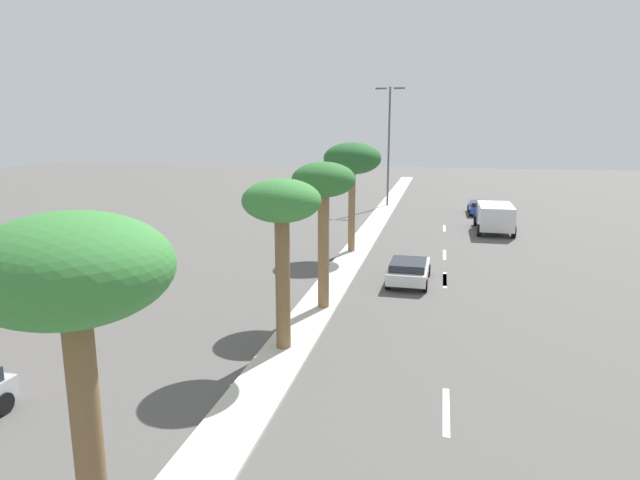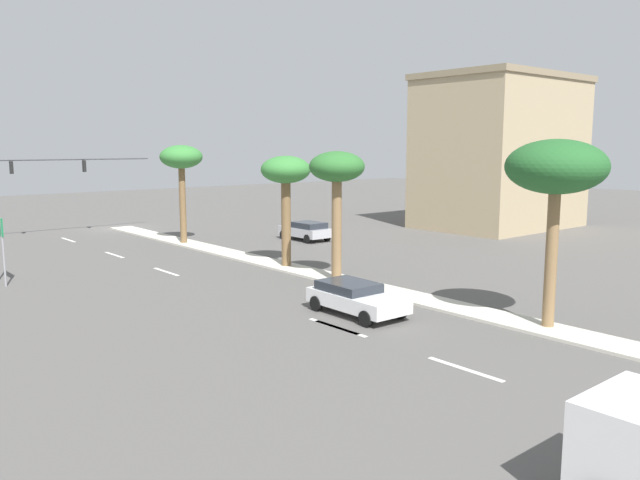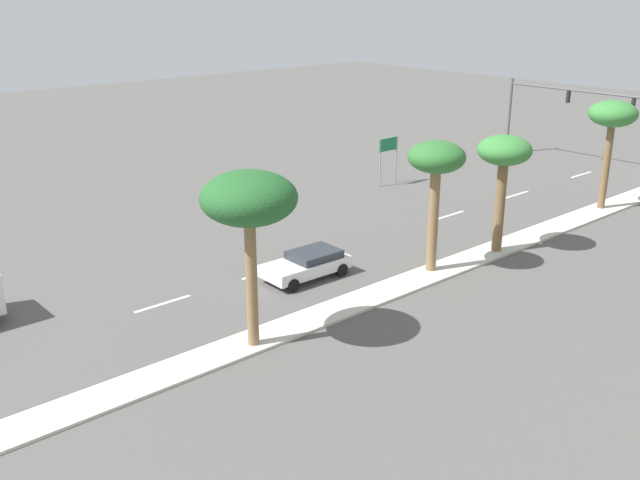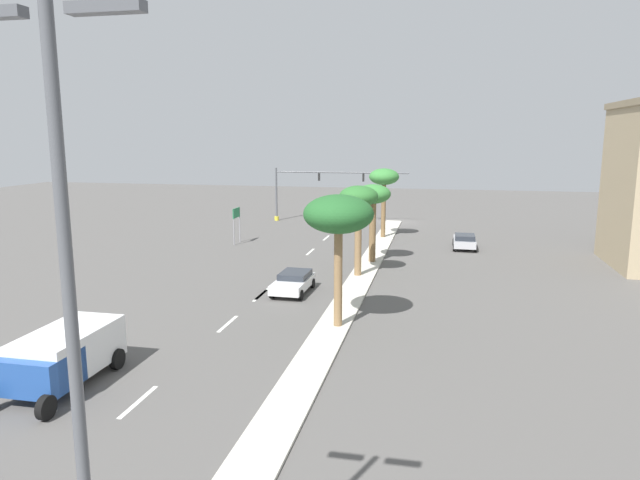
{
  "view_description": "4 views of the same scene",
  "coord_description": "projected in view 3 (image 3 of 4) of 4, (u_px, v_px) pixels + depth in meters",
  "views": [
    {
      "loc": [
        5.23,
        4.77,
        8.07
      ],
      "look_at": [
        -0.45,
        30.39,
        2.58
      ],
      "focal_mm": 30.6,
      "sensor_mm": 36.0,
      "label": 1
    },
    {
      "loc": [
        21.18,
        51.0,
        6.82
      ],
      "look_at": [
        1.44,
        27.68,
        2.28
      ],
      "focal_mm": 35.44,
      "sensor_mm": 36.0,
      "label": 2
    },
    {
      "loc": [
        -21.13,
        53.79,
        13.41
      ],
      "look_at": [
        3.72,
        31.99,
        1.78
      ],
      "focal_mm": 40.52,
      "sensor_mm": 36.0,
      "label": 3
    },
    {
      "loc": [
        -5.37,
        67.66,
        10.03
      ],
      "look_at": [
        2.5,
        30.51,
        3.12
      ],
      "focal_mm": 32.18,
      "sensor_mm": 36.0,
      "label": 4
    }
  ],
  "objects": [
    {
      "name": "ground_plane",
      "position": [
        306.0,
        322.0,
        30.49
      ],
      "size": [
        160.0,
        160.0,
        0.0
      ],
      "primitive_type": "plane",
      "color": "#565451"
    },
    {
      "name": "median_curb",
      "position": [
        71.0,
        410.0,
        24.07
      ],
      "size": [
        1.8,
        92.63,
        0.12
      ],
      "primitive_type": "cube",
      "color": "beige",
      "rests_on": "ground"
    },
    {
      "name": "lane_stripe_rear",
      "position": [
        581.0,
        175.0,
        54.44
      ],
      "size": [
        0.2,
        2.8,
        0.01
      ],
      "primitive_type": "cube",
      "color": "silver",
      "rests_on": "ground"
    },
    {
      "name": "lane_stripe_outboard",
      "position": [
        516.0,
        195.0,
        49.16
      ],
      "size": [
        0.2,
        2.8,
        0.01
      ],
      "primitive_type": "cube",
      "color": "silver",
      "rests_on": "ground"
    },
    {
      "name": "lane_stripe_near",
      "position": [
        449.0,
        215.0,
        44.73
      ],
      "size": [
        0.2,
        2.8,
        0.01
      ],
      "primitive_type": "cube",
      "color": "silver",
      "rests_on": "ground"
    },
    {
      "name": "lane_stripe_left",
      "position": [
        271.0,
        270.0,
        36.09
      ],
      "size": [
        0.2,
        2.8,
        0.01
      ],
      "primitive_type": "cube",
      "color": "silver",
      "rests_on": "ground"
    },
    {
      "name": "lane_stripe_front",
      "position": [
        265.0,
        272.0,
        35.85
      ],
      "size": [
        0.2,
        2.8,
        0.01
      ],
      "primitive_type": "cube",
      "color": "silver",
      "rests_on": "ground"
    },
    {
      "name": "lane_stripe_center",
      "position": [
        163.0,
        304.0,
        32.28
      ],
      "size": [
        0.2,
        2.8,
        0.01
      ],
      "primitive_type": "cube",
      "color": "silver",
      "rests_on": "ground"
    },
    {
      "name": "traffic_signal_gantry",
      "position": [
        553.0,
        111.0,
        57.38
      ],
      "size": [
        15.93,
        0.53,
        6.31
      ],
      "color": "#515459",
      "rests_on": "ground"
    },
    {
      "name": "directional_road_sign",
      "position": [
        388.0,
        150.0,
        50.93
      ],
      "size": [
        0.1,
        1.78,
        3.37
      ],
      "color": "gray",
      "rests_on": "ground"
    },
    {
      "name": "palm_tree_mid",
      "position": [
        613.0,
        118.0,
        44.02
      ],
      "size": [
        2.92,
        2.92,
        6.78
      ],
      "color": "brown",
      "rests_on": "median_curb"
    },
    {
      "name": "palm_tree_inboard",
      "position": [
        504.0,
        156.0,
        36.85
      ],
      "size": [
        2.78,
        2.78,
        6.18
      ],
      "color": "brown",
      "rests_on": "median_curb"
    },
    {
      "name": "palm_tree_far",
      "position": [
        436.0,
        163.0,
        34.1
      ],
      "size": [
        2.76,
        2.76,
        6.47
      ],
      "color": "olive",
      "rests_on": "median_curb"
    },
    {
      "name": "palm_tree_leading",
      "position": [
        249.0,
        201.0,
        26.5
      ],
      "size": [
        3.64,
        3.64,
        6.97
      ],
      "color": "olive",
      "rests_on": "median_curb"
    },
    {
      "name": "sedan_white_front",
      "position": [
        308.0,
        264.0,
        35.01
      ],
      "size": [
        2.18,
        4.37,
        1.28
      ],
      "color": "silver",
      "rests_on": "ground"
    }
  ]
}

